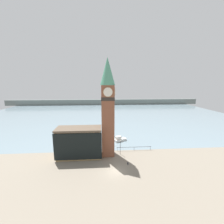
# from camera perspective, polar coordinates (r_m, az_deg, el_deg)

# --- Properties ---
(ground_plane) EXTENTS (160.00, 160.00, 0.00)m
(ground_plane) POSITION_cam_1_polar(r_m,az_deg,el_deg) (36.92, 1.11, -21.69)
(ground_plane) COLOR gray
(water) EXTENTS (160.00, 120.00, 0.00)m
(water) POSITION_cam_1_polar(r_m,az_deg,el_deg) (103.80, -2.43, -0.25)
(water) COLOR gray
(water) RESTS_ON ground_plane
(far_shoreline) EXTENTS (180.00, 3.00, 5.00)m
(far_shoreline) POSITION_cam_1_polar(r_m,az_deg,el_deg) (142.93, -2.91, 3.80)
(far_shoreline) COLOR slate
(far_shoreline) RESTS_ON water
(pier_railing) EXTENTS (10.59, 0.08, 1.09)m
(pier_railing) POSITION_cam_1_polar(r_m,az_deg,el_deg) (46.69, 8.44, -13.18)
(pier_railing) COLOR #333338
(pier_railing) RESTS_ON ground_plane
(clock_tower) EXTENTS (3.89, 3.89, 26.42)m
(clock_tower) POSITION_cam_1_polar(r_m,az_deg,el_deg) (39.97, -1.64, 2.50)
(clock_tower) COLOR brown
(clock_tower) RESTS_ON ground_plane
(pier_building) EXTENTS (12.16, 5.60, 8.21)m
(pier_building) POSITION_cam_1_polar(r_m,az_deg,el_deg) (42.36, -12.35, -11.23)
(pier_building) COLOR tan
(pier_building) RESTS_ON ground_plane
(boat_near) EXTENTS (4.69, 3.44, 1.84)m
(boat_near) POSITION_cam_1_polar(r_m,az_deg,el_deg) (53.29, 2.94, -10.31)
(boat_near) COLOR silver
(boat_near) RESTS_ON water
(mooring_bollard_near) EXTENTS (0.32, 0.32, 0.64)m
(mooring_bollard_near) POSITION_cam_1_polar(r_m,az_deg,el_deg) (39.49, 6.07, -18.84)
(mooring_bollard_near) COLOR #2D2D33
(mooring_bollard_near) RESTS_ON ground_plane
(lamp_post) EXTENTS (0.32, 0.32, 4.19)m
(lamp_post) POSITION_cam_1_polar(r_m,az_deg,el_deg) (43.22, 3.18, -12.28)
(lamp_post) COLOR black
(lamp_post) RESTS_ON ground_plane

